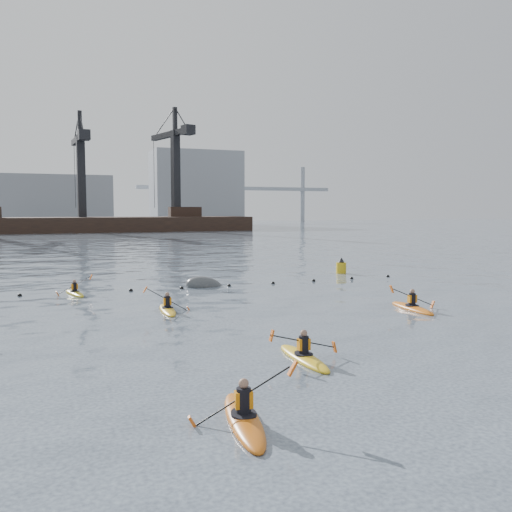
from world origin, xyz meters
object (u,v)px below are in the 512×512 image
(kayaker_0, at_px, (244,417))
(kayaker_5, at_px, (75,293))
(mooring_buoy, at_px, (205,286))
(kayaker_1, at_px, (304,356))
(kayaker_3, at_px, (167,309))
(nav_buoy, at_px, (341,268))
(kayaker_4, at_px, (412,307))

(kayaker_0, relative_size, kayaker_5, 1.21)
(mooring_buoy, bearing_deg, kayaker_1, -94.77)
(kayaker_1, bearing_deg, kayaker_3, 104.97)
(kayaker_0, xyz_separation_m, kayaker_3, (1.09, 13.85, -0.01))
(kayaker_5, bearing_deg, nav_buoy, -2.68)
(kayaker_1, xyz_separation_m, kayaker_4, (8.67, 6.03, 0.00))
(kayaker_0, bearing_deg, kayaker_5, 107.05)
(kayaker_0, height_order, kayaker_3, kayaker_0)
(kayaker_4, relative_size, kayaker_5, 1.18)
(kayaker_1, relative_size, kayaker_3, 1.07)
(kayaker_5, xyz_separation_m, mooring_buoy, (7.70, 0.44, -0.09))
(kayaker_5, bearing_deg, mooring_buoy, -9.77)
(kayaker_3, bearing_deg, kayaker_5, 122.98)
(kayaker_1, relative_size, nav_buoy, 2.53)
(kayaker_0, relative_size, nav_buoy, 2.66)
(kayaker_0, height_order, kayaker_5, kayaker_0)
(kayaker_0, distance_m, kayaker_4, 15.83)
(kayaker_3, height_order, nav_buoy, kayaker_3)
(kayaker_3, height_order, mooring_buoy, kayaker_3)
(kayaker_4, bearing_deg, nav_buoy, -101.51)
(kayaker_4, relative_size, mooring_buoy, 1.47)
(kayaker_0, distance_m, kayaker_3, 13.89)
(kayaker_3, relative_size, mooring_buoy, 1.33)
(kayaker_1, height_order, kayaker_4, kayaker_4)
(kayaker_0, height_order, kayaker_1, kayaker_0)
(kayaker_0, distance_m, mooring_buoy, 21.77)
(kayaker_3, bearing_deg, kayaker_0, -90.74)
(mooring_buoy, bearing_deg, kayaker_0, -103.04)
(kayaker_1, xyz_separation_m, kayaker_3, (-2.40, 9.73, -0.01))
(mooring_buoy, xyz_separation_m, nav_buoy, (11.42, 3.05, 0.41))
(kayaker_1, height_order, kayaker_5, kayaker_5)
(kayaker_1, bearing_deg, mooring_buoy, 86.35)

